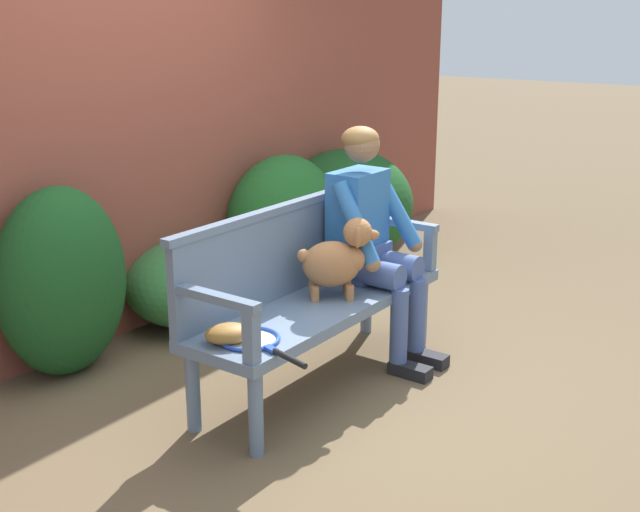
% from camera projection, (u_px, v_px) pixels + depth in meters
% --- Properties ---
extents(ground_plane, '(40.00, 40.00, 0.00)m').
position_uv_depth(ground_plane, '(320.00, 383.00, 4.45)').
color(ground_plane, brown).
extents(brick_garden_fence, '(8.00, 0.30, 2.80)m').
position_uv_depth(brick_garden_fence, '(109.00, 107.00, 4.92)').
color(brick_garden_fence, brown).
rests_on(brick_garden_fence, ground).
extents(hedge_bush_mid_left, '(0.97, 0.71, 0.97)m').
position_uv_depth(hedge_bush_mid_left, '(284.00, 221.00, 5.93)').
color(hedge_bush_mid_left, '#1E5B23').
rests_on(hedge_bush_mid_left, ground).
extents(hedge_bush_mid_right, '(1.00, 0.83, 0.56)m').
position_uv_depth(hedge_bush_mid_right, '(197.00, 280.00, 5.26)').
color(hedge_bush_mid_right, '#337538').
rests_on(hedge_bush_mid_right, ground).
extents(hedge_bush_far_right, '(0.78, 0.53, 1.07)m').
position_uv_depth(hedge_bush_far_right, '(62.00, 282.00, 4.44)').
color(hedge_bush_far_right, '#194C1E').
rests_on(hedge_bush_far_right, ground).
extents(hedge_bush_far_left, '(1.14, 1.04, 0.91)m').
position_uv_depth(hedge_bush_far_left, '(347.00, 206.00, 6.52)').
color(hedge_bush_far_left, '#194C1E').
rests_on(hedge_bush_far_left, ground).
extents(garden_bench, '(1.71, 0.51, 0.48)m').
position_uv_depth(garden_bench, '(320.00, 312.00, 4.33)').
color(garden_bench, slate).
rests_on(garden_bench, ground).
extents(bench_backrest, '(1.75, 0.06, 0.50)m').
position_uv_depth(bench_backrest, '(286.00, 248.00, 4.36)').
color(bench_backrest, slate).
rests_on(bench_backrest, garden_bench).
extents(bench_armrest_left_end, '(0.06, 0.51, 0.28)m').
position_uv_depth(bench_armrest_left_end, '(229.00, 313.00, 3.57)').
color(bench_armrest_left_end, slate).
rests_on(bench_armrest_left_end, garden_bench).
extents(bench_armrest_right_end, '(0.06, 0.51, 0.28)m').
position_uv_depth(bench_armrest_right_end, '(412.00, 234.00, 4.83)').
color(bench_armrest_right_end, slate).
rests_on(bench_armrest_right_end, garden_bench).
extents(person_seated, '(0.56, 0.66, 1.35)m').
position_uv_depth(person_seated, '(370.00, 234.00, 4.58)').
color(person_seated, black).
rests_on(person_seated, ground).
extents(dog_on_bench, '(0.37, 0.40, 0.44)m').
position_uv_depth(dog_on_bench, '(338.00, 258.00, 4.31)').
color(dog_on_bench, '#AD7042').
rests_on(dog_on_bench, garden_bench).
extents(tennis_racket, '(0.35, 0.58, 0.03)m').
position_uv_depth(tennis_racket, '(253.00, 340.00, 3.77)').
color(tennis_racket, blue).
rests_on(tennis_racket, garden_bench).
extents(baseball_glove, '(0.28, 0.27, 0.09)m').
position_uv_depth(baseball_glove, '(228.00, 334.00, 3.76)').
color(baseball_glove, '#9E6B2D').
rests_on(baseball_glove, garden_bench).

